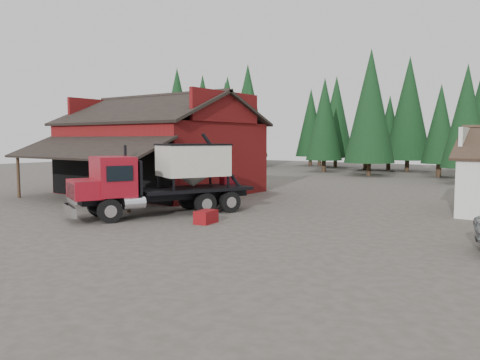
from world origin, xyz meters
The scene contains 8 objects.
ground centered at (0.00, 0.00, 0.00)m, with size 120.00×120.00×0.00m, color #484038.
red_barn centered at (-11.00, 9.90, 2.69)m, with size 12.80×13.63×7.18m.
conifer_backdrop centered at (0.00, 42.00, 0.00)m, with size 76.00×16.00×16.00m, color black, non-canonical shape.
near_pine_a centered at (-22.00, 28.00, 6.39)m, with size 4.40×4.40×11.40m.
near_pine_b centered at (6.00, 30.00, 5.89)m, with size 3.96×3.96×10.40m.
near_pine_d centered at (-4.00, 34.00, 7.39)m, with size 5.28×5.28×13.40m.
feed_truck centered at (-3.48, 2.66, 1.98)m, with size 6.21×9.55×4.23m.
equip_box centered at (-0.12, 1.92, 0.30)m, with size 0.70×1.10×0.60m, color maroon.
Camera 1 is at (13.55, -14.66, 3.89)m, focal length 35.00 mm.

